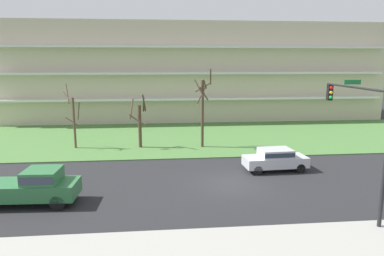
{
  "coord_description": "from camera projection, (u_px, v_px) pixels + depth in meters",
  "views": [
    {
      "loc": [
        -4.46,
        -20.67,
        7.63
      ],
      "look_at": [
        -1.85,
        6.0,
        2.5
      ],
      "focal_mm": 32.76,
      "sensor_mm": 36.0,
      "label": 1
    }
  ],
  "objects": [
    {
      "name": "ground",
      "position": [
        230.0,
        184.0,
        22.07
      ],
      "size": [
        160.0,
        160.0,
        0.0
      ],
      "primitive_type": "plane",
      "color": "#232326"
    },
    {
      "name": "sidewalk_curb_near",
      "position": [
        271.0,
        250.0,
        14.24
      ],
      "size": [
        80.0,
        4.0,
        0.15
      ],
      "primitive_type": "cube",
      "color": "#99968E",
      "rests_on": "ground"
    },
    {
      "name": "grass_lawn_strip",
      "position": [
        202.0,
        137.0,
        35.75
      ],
      "size": [
        80.0,
        16.0,
        0.08
      ],
      "primitive_type": "cube",
      "color": "#477238",
      "rests_on": "ground"
    },
    {
      "name": "apartment_building",
      "position": [
        190.0,
        72.0,
        47.8
      ],
      "size": [
        49.22,
        11.98,
        12.4
      ],
      "color": "beige",
      "rests_on": "ground"
    },
    {
      "name": "tree_far_left",
      "position": [
        74.0,
        120.0,
        30.52
      ],
      "size": [
        1.42,
        1.42,
        5.73
      ],
      "color": "brown",
      "rests_on": "ground"
    },
    {
      "name": "tree_left",
      "position": [
        140.0,
        122.0,
        30.81
      ],
      "size": [
        1.49,
        1.76,
        4.86
      ],
      "color": "#4C3828",
      "rests_on": "ground"
    },
    {
      "name": "tree_center",
      "position": [
        203.0,
        108.0,
        30.78
      ],
      "size": [
        1.6,
        1.59,
        7.01
      ],
      "color": "#4C3828",
      "rests_on": "ground"
    },
    {
      "name": "pickup_green_near_left",
      "position": [
        31.0,
        186.0,
        18.83
      ],
      "size": [
        5.49,
        2.24,
        1.95
      ],
      "rotation": [
        0.0,
        0.0,
        -0.05
      ],
      "color": "#2D6B3D",
      "rests_on": "ground"
    },
    {
      "name": "sedan_silver_center_left",
      "position": [
        275.0,
        158.0,
        24.71
      ],
      "size": [
        4.5,
        2.06,
        1.57
      ],
      "rotation": [
        0.0,
        0.0,
        3.2
      ],
      "color": "#B7BABF",
      "rests_on": "ground"
    },
    {
      "name": "traffic_signal_mast",
      "position": [
        363.0,
        123.0,
        17.21
      ],
      "size": [
        0.9,
        5.95,
        6.72
      ],
      "color": "black",
      "rests_on": "ground"
    }
  ]
}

